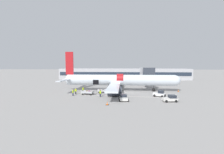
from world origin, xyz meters
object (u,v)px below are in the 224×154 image
object	(u,v)px
ground_crew_loader_a	(83,90)
ground_crew_driver	(100,93)
baggage_cart_loading	(88,93)
baggage_cart_queued	(103,91)
airplane	(118,81)
baggage_tug_mid	(160,94)
baggage_tug_rear	(124,98)
ground_crew_loader_b	(76,91)
ground_crew_supervisor	(73,92)
baggage_tug_lead	(170,99)

from	to	relation	value
ground_crew_loader_a	ground_crew_driver	size ratio (longest dim) A/B	1.00
baggage_cart_loading	ground_crew_driver	size ratio (longest dim) A/B	2.37
ground_crew_loader_a	ground_crew_driver	world-z (taller)	ground_crew_loader_a
ground_crew_loader_a	baggage_cart_queued	bearing A→B (deg)	4.61
airplane	baggage_tug_mid	size ratio (longest dim) A/B	11.46
baggage_tug_rear	baggage_tug_mid	bearing A→B (deg)	28.24
baggage_cart_loading	ground_crew_loader_b	world-z (taller)	ground_crew_loader_b
ground_crew_loader_a	baggage_cart_loading	bearing A→B (deg)	-48.16
baggage_cart_queued	baggage_tug_mid	bearing A→B (deg)	-14.90
airplane	ground_crew_supervisor	world-z (taller)	airplane
ground_crew_loader_a	ground_crew_driver	distance (m)	7.22
baggage_tug_lead	baggage_cart_loading	xyz separation A→B (m)	(-19.30, 6.25, -0.13)
baggage_cart_loading	baggage_cart_queued	bearing A→B (deg)	36.47
baggage_cart_queued	ground_crew_loader_a	distance (m)	5.49
baggage_tug_mid	baggage_cart_loading	world-z (taller)	baggage_tug_mid
baggage_tug_mid	baggage_tug_rear	distance (m)	10.03
ground_crew_supervisor	ground_crew_loader_a	bearing A→B (deg)	68.23
baggage_cart_loading	baggage_tug_lead	bearing A→B (deg)	-17.94
baggage_cart_queued	ground_crew_loader_b	world-z (taller)	ground_crew_loader_b
baggage_cart_loading	ground_crew_supervisor	xyz separation A→B (m)	(-3.50, -1.75, 0.35)
airplane	ground_crew_driver	size ratio (longest dim) A/B	20.71
baggage_tug_lead	baggage_tug_rear	xyz separation A→B (m)	(-9.94, 0.20, -0.04)
ground_crew_driver	ground_crew_supervisor	xyz separation A→B (m)	(-7.14, 0.67, -0.05)
baggage_tug_lead	baggage_cart_queued	size ratio (longest dim) A/B	0.93
baggage_tug_rear	ground_crew_loader_b	world-z (taller)	ground_crew_loader_b
baggage_tug_mid	ground_crew_loader_b	size ratio (longest dim) A/B	1.93
baggage_tug_lead	ground_crew_loader_b	world-z (taller)	ground_crew_loader_b
baggage_tug_lead	baggage_tug_mid	bearing A→B (deg)	102.57
airplane	baggage_cart_queued	size ratio (longest dim) A/B	10.04
ground_crew_loader_a	ground_crew_loader_b	distance (m)	2.46
ground_crew_loader_b	baggage_tug_lead	bearing A→B (deg)	-15.87
baggage_tug_rear	baggage_cart_queued	bearing A→B (deg)	124.02
baggage_tug_mid	baggage_cart_loading	size ratio (longest dim) A/B	0.76
ground_crew_loader_a	ground_crew_loader_b	world-z (taller)	ground_crew_loader_a
baggage_tug_lead	baggage_cart_queued	xyz separation A→B (m)	(-15.78, 8.85, -0.11)
baggage_tug_mid	ground_crew_driver	world-z (taller)	ground_crew_driver
airplane	ground_crew_supervisor	xyz separation A→B (m)	(-11.19, -8.22, -2.25)
airplane	ground_crew_driver	distance (m)	10.01
baggage_cart_queued	ground_crew_loader_b	distance (m)	7.36
ground_crew_loader_a	ground_crew_driver	xyz separation A→B (m)	(5.57, -4.59, -0.00)
baggage_cart_queued	ground_crew_driver	xyz separation A→B (m)	(0.11, -5.03, 0.38)
baggage_tug_mid	ground_crew_driver	xyz separation A→B (m)	(-14.57, -1.12, 0.21)
baggage_tug_rear	ground_crew_supervisor	size ratio (longest dim) A/B	1.92
baggage_tug_lead	baggage_tug_rear	distance (m)	9.94
baggage_tug_mid	ground_crew_supervisor	size ratio (longest dim) A/B	1.91
baggage_cart_queued	ground_crew_loader_a	bearing A→B (deg)	-175.39
airplane	ground_crew_supervisor	distance (m)	14.06
ground_crew_loader_a	baggage_tug_lead	bearing A→B (deg)	-21.61
baggage_cart_loading	baggage_cart_queued	distance (m)	4.38
baggage_tug_lead	ground_crew_driver	world-z (taller)	ground_crew_driver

